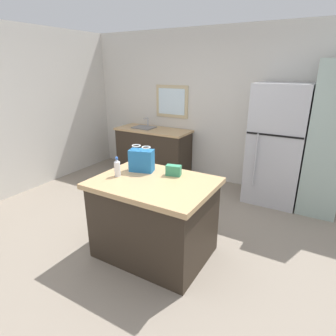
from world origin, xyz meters
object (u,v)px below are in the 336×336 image
Objects in this scene: small_box at (174,170)px; bottle at (117,168)px; tall_cabinet at (328,140)px; refrigerator at (277,145)px; kitchen_island at (154,218)px; shopping_bag at (142,160)px.

small_box is 0.75× the size of bottle.
tall_cabinet is 2.34m from small_box.
tall_cabinet reaches higher than refrigerator.
kitchen_island is 0.66m from shopping_bag.
tall_cabinet reaches higher than shopping_bag.
bottle is (-0.41, -0.09, 0.54)m from kitchen_island.
shopping_bag is (-1.13, -1.92, 0.11)m from refrigerator.
refrigerator is 2.01m from small_box.
tall_cabinet is at bearing 46.92° from shopping_bag.
refrigerator is 2.53m from bottle.
refrigerator is at bearing 59.95° from bottle.
shopping_bag is 1.83× the size of small_box.
small_box reaches higher than kitchen_island.
refrigerator reaches higher than kitchen_island.
kitchen_island is 7.70× the size of small_box.
small_box is (-0.75, -1.87, 0.04)m from refrigerator.
shopping_bag is at bearing -133.08° from tall_cabinet.
small_box is at bearing 8.70° from shopping_bag.
refrigerator is 8.30× the size of bottle.
refrigerator is 11.08× the size of small_box.
bottle reaches higher than small_box.
small_box is (-1.41, -1.87, -0.11)m from tall_cabinet.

